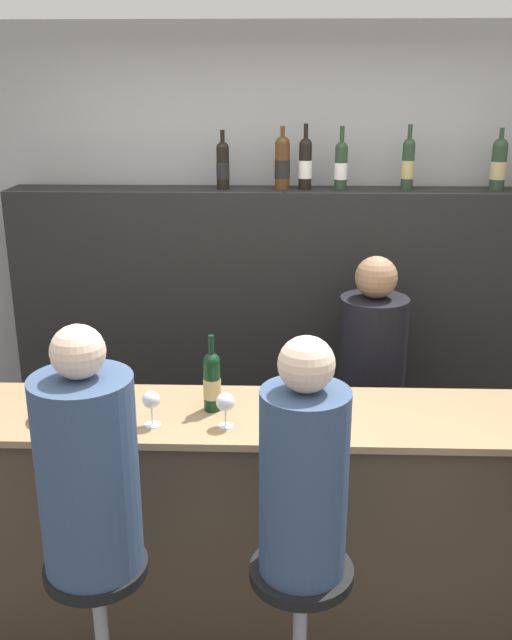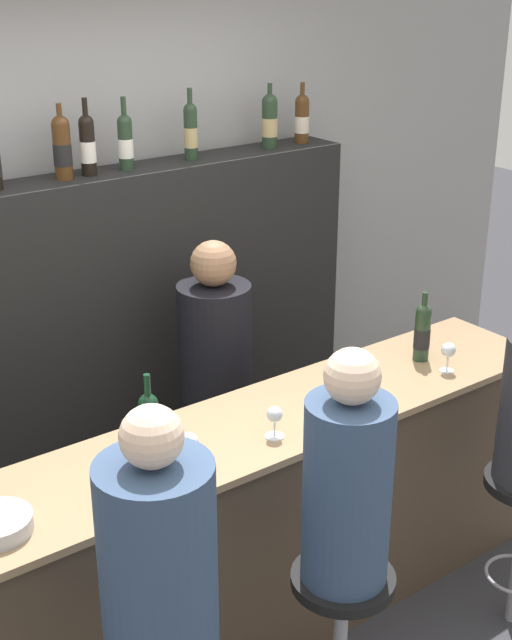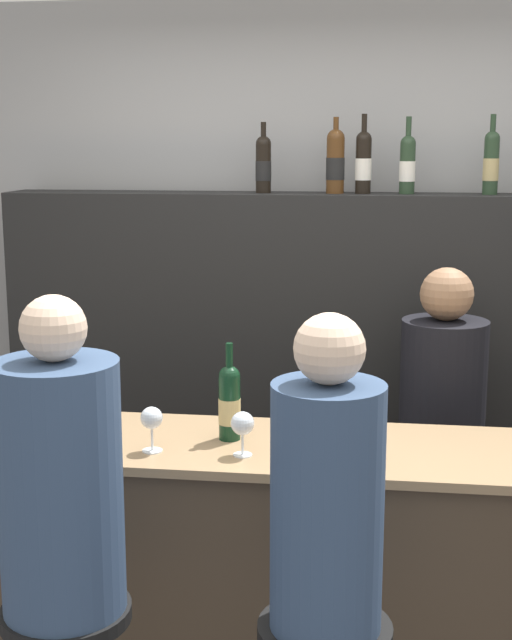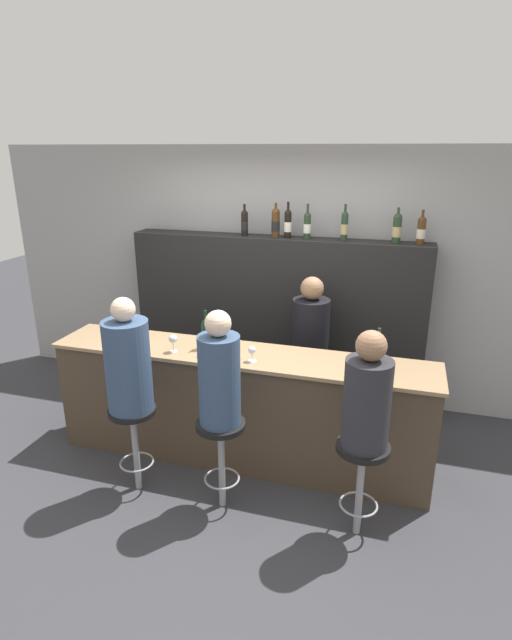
{
  "view_description": "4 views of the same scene",
  "coord_description": "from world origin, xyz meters",
  "px_view_note": "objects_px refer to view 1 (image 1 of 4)",
  "views": [
    {
      "loc": [
        -0.02,
        -2.41,
        2.29
      ],
      "look_at": [
        -0.11,
        0.26,
        1.39
      ],
      "focal_mm": 40.0,
      "sensor_mm": 36.0,
      "label": 1
    },
    {
      "loc": [
        -1.64,
        -2.16,
        2.66
      ],
      "look_at": [
        0.19,
        0.3,
        1.39
      ],
      "focal_mm": 50.0,
      "sensor_mm": 36.0,
      "label": 2
    },
    {
      "loc": [
        0.17,
        -2.51,
        1.96
      ],
      "look_at": [
        -0.2,
        0.23,
        1.41
      ],
      "focal_mm": 50.0,
      "sensor_mm": 36.0,
      "label": 3
    },
    {
      "loc": [
        1.2,
        -3.28,
        2.56
      ],
      "look_at": [
        0.12,
        0.34,
        1.25
      ],
      "focal_mm": 28.0,
      "sensor_mm": 36.0,
      "label": 4
    }
  ],
  "objects_px": {
    "wine_bottle_backbar_3": "(341,165)",
    "guest_seated_middle": "(304,472)",
    "wine_bottle_backbar_2": "(305,163)",
    "guest_seated_left": "(88,467)",
    "wine_bottle_backbar_4": "(408,163)",
    "bartender": "(369,407)",
    "wine_glass_1": "(225,403)",
    "wine_bottle_counter_0": "(212,381)",
    "wine_bottle_backbar_1": "(282,162)",
    "bar_stool_middle": "(301,605)",
    "wine_glass_2": "(322,408)",
    "bar_stool_left": "(99,601)",
    "wine_bottle_backbar_0": "(223,165)",
    "metal_bowl": "(60,412)",
    "wine_bottle_backbar_5": "(499,164)",
    "wine_glass_0": "(151,401)"
  },
  "relations": [
    {
      "from": "wine_bottle_backbar_4",
      "to": "bartender",
      "type": "bearing_deg",
      "value": -113.03
    },
    {
      "from": "bar_stool_middle",
      "to": "wine_glass_2",
      "type": "bearing_deg",
      "value": 80.26
    },
    {
      "from": "wine_bottle_backbar_4",
      "to": "wine_glass_2",
      "type": "relative_size",
      "value": 2.71
    },
    {
      "from": "guest_seated_left",
      "to": "guest_seated_middle",
      "type": "relative_size",
      "value": 1.03
    },
    {
      "from": "wine_bottle_counter_0",
      "to": "bartender",
      "type": "distance_m",
      "value": 1.11
    },
    {
      "from": "wine_bottle_backbar_5",
      "to": "metal_bowl",
      "type": "bearing_deg",
      "value": -148.24
    },
    {
      "from": "guest_seated_middle",
      "to": "wine_glass_2",
      "type": "bearing_deg",
      "value": 80.26
    },
    {
      "from": "wine_bottle_backbar_2",
      "to": "wine_bottle_backbar_4",
      "type": "bearing_deg",
      "value": 0.0
    },
    {
      "from": "wine_glass_1",
      "to": "bartender",
      "type": "bearing_deg",
      "value": 51.02
    },
    {
      "from": "bar_stool_middle",
      "to": "wine_bottle_counter_0",
      "type": "bearing_deg",
      "value": 119.05
    },
    {
      "from": "guest_seated_left",
      "to": "metal_bowl",
      "type": "bearing_deg",
      "value": 115.52
    },
    {
      "from": "guest_seated_left",
      "to": "guest_seated_middle",
      "type": "bearing_deg",
      "value": -0.0
    },
    {
      "from": "wine_bottle_backbar_4",
      "to": "bartender",
      "type": "xyz_separation_m",
      "value": [
        -0.2,
        -0.47,
        -1.2
      ]
    },
    {
      "from": "wine_glass_2",
      "to": "guest_seated_left",
      "type": "relative_size",
      "value": 0.14
    },
    {
      "from": "guest_seated_left",
      "to": "wine_glass_2",
      "type": "bearing_deg",
      "value": 31.85
    },
    {
      "from": "wine_bottle_backbar_2",
      "to": "wine_bottle_backbar_5",
      "type": "height_order",
      "value": "wine_bottle_backbar_2"
    },
    {
      "from": "wine_bottle_backbar_1",
      "to": "bar_stool_middle",
      "type": "height_order",
      "value": "wine_bottle_backbar_1"
    },
    {
      "from": "wine_glass_0",
      "to": "guest_seated_middle",
      "type": "bearing_deg",
      "value": -40.17
    },
    {
      "from": "bar_stool_left",
      "to": "guest_seated_left",
      "type": "bearing_deg",
      "value": 0.0
    },
    {
      "from": "wine_bottle_backbar_5",
      "to": "bartender",
      "type": "bearing_deg",
      "value": -145.09
    },
    {
      "from": "wine_glass_0",
      "to": "bartender",
      "type": "xyz_separation_m",
      "value": [
        0.97,
        0.84,
        -0.41
      ]
    },
    {
      "from": "wine_bottle_backbar_3",
      "to": "wine_bottle_backbar_0",
      "type": "bearing_deg",
      "value": 180.0
    },
    {
      "from": "wine_bottle_backbar_3",
      "to": "metal_bowl",
      "type": "relative_size",
      "value": 1.44
    },
    {
      "from": "wine_glass_2",
      "to": "wine_bottle_backbar_0",
      "type": "bearing_deg",
      "value": 110.0
    },
    {
      "from": "wine_bottle_backbar_4",
      "to": "metal_bowl",
      "type": "height_order",
      "value": "wine_bottle_backbar_4"
    },
    {
      "from": "wine_bottle_backbar_4",
      "to": "bar_stool_middle",
      "type": "relative_size",
      "value": 0.48
    },
    {
      "from": "guest_seated_middle",
      "to": "bartender",
      "type": "relative_size",
      "value": 0.57
    },
    {
      "from": "wine_bottle_backbar_5",
      "to": "wine_glass_1",
      "type": "xyz_separation_m",
      "value": [
        -1.36,
        -1.31,
        -0.79
      ]
    },
    {
      "from": "wine_bottle_backbar_1",
      "to": "wine_bottle_backbar_0",
      "type": "bearing_deg",
      "value": 180.0
    },
    {
      "from": "wine_bottle_backbar_3",
      "to": "guest_seated_middle",
      "type": "bearing_deg",
      "value": -97.44
    },
    {
      "from": "wine_bottle_backbar_0",
      "to": "bartender",
      "type": "bearing_deg",
      "value": -31.08
    },
    {
      "from": "wine_bottle_backbar_4",
      "to": "wine_bottle_backbar_1",
      "type": "bearing_deg",
      "value": -180.0
    },
    {
      "from": "wine_bottle_backbar_0",
      "to": "wine_bottle_backbar_1",
      "type": "relative_size",
      "value": 0.94
    },
    {
      "from": "wine_glass_1",
      "to": "wine_glass_2",
      "type": "relative_size",
      "value": 1.15
    },
    {
      "from": "metal_bowl",
      "to": "wine_bottle_backbar_2",
      "type": "bearing_deg",
      "value": 51.06
    },
    {
      "from": "wine_glass_0",
      "to": "bar_stool_left",
      "type": "bearing_deg",
      "value": -104.23
    },
    {
      "from": "wine_bottle_backbar_2",
      "to": "guest_seated_left",
      "type": "distance_m",
      "value": 2.11
    },
    {
      "from": "wine_bottle_counter_0",
      "to": "wine_bottle_backbar_2",
      "type": "height_order",
      "value": "wine_bottle_backbar_2"
    },
    {
      "from": "wine_bottle_backbar_4",
      "to": "bartender",
      "type": "distance_m",
      "value": 1.3
    },
    {
      "from": "wine_bottle_backbar_4",
      "to": "guest_seated_middle",
      "type": "xyz_separation_m",
      "value": [
        -0.59,
        -1.81,
        -0.8
      ]
    },
    {
      "from": "bar_stool_middle",
      "to": "bar_stool_left",
      "type": "bearing_deg",
      "value": 180.0
    },
    {
      "from": "wine_bottle_counter_0",
      "to": "wine_bottle_backbar_1",
      "type": "relative_size",
      "value": 1.0
    },
    {
      "from": "wine_glass_1",
      "to": "wine_bottle_backbar_0",
      "type": "bearing_deg",
      "value": 94.36
    },
    {
      "from": "wine_bottle_backbar_4",
      "to": "guest_seated_middle",
      "type": "distance_m",
      "value": 2.06
    },
    {
      "from": "wine_glass_1",
      "to": "wine_bottle_backbar_2",
      "type": "bearing_deg",
      "value": 75.52
    },
    {
      "from": "wine_bottle_backbar_0",
      "to": "bartender",
      "type": "height_order",
      "value": "wine_bottle_backbar_0"
    },
    {
      "from": "wine_glass_1",
      "to": "metal_bowl",
      "type": "height_order",
      "value": "wine_glass_1"
    },
    {
      "from": "wine_glass_2",
      "to": "wine_bottle_backbar_4",
      "type": "bearing_deg",
      "value": 69.0
    },
    {
      "from": "wine_bottle_backbar_1",
      "to": "guest_seated_middle",
      "type": "bearing_deg",
      "value": -87.6
    },
    {
      "from": "guest_seated_left",
      "to": "guest_seated_middle",
      "type": "xyz_separation_m",
      "value": [
        0.71,
        -0.0,
        -0.01
      ]
    }
  ]
}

